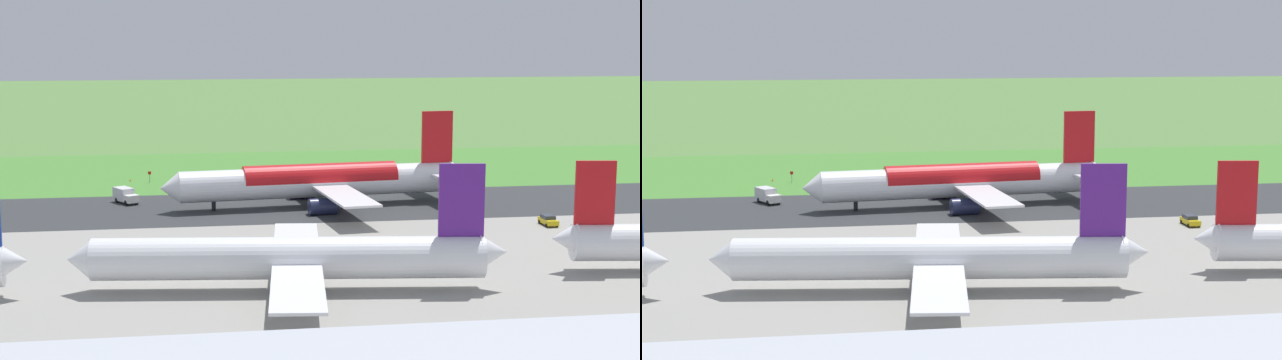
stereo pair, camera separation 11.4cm
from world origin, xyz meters
The scene contains 10 objects.
ground_plane centered at (0.00, 0.00, 0.00)m, with size 800.00×800.00×0.00m, color #547F3D.
runway_asphalt centered at (0.00, 0.00, 0.03)m, with size 600.00×28.83×0.06m, color #2D3033.
apron_concrete centered at (0.00, 46.78, 0.03)m, with size 440.00×110.00×0.05m, color gray.
grass_verge_foreground centered at (0.00, -32.11, 0.02)m, with size 600.00×80.00×0.04m, color #478534.
airliner_main centered at (-13.43, -0.04, 4.35)m, with size 54.14×44.39×15.88m.
airliner_parked_mid centered at (-1.88, 52.18, 4.06)m, with size 50.91×41.77×14.86m.
service_truck_baggage centered at (19.95, -7.54, 1.40)m, with size 4.85×6.15×2.65m.
service_car_followme centered at (-45.45, 21.22, 0.84)m, with size 1.95×4.22×1.62m.
no_stopping_sign centered at (16.38, -29.45, 1.34)m, with size 0.60×0.10×2.23m.
traffic_cone_orange centered at (20.23, -31.33, 0.28)m, with size 0.40×0.40×0.55m, color orange.
Camera 1 is at (10.72, 158.63, 30.31)m, focal length 53.67 mm.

